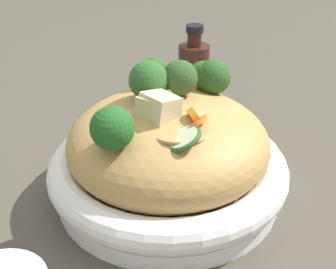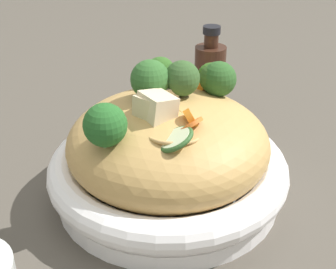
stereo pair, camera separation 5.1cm
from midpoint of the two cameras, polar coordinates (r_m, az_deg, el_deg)
The scene contains 8 objects.
ground_plane at distance 0.56m, azimuth -2.65°, elevation -7.42°, with size 3.00×3.00×0.00m, color #4C453C.
serving_bowl at distance 0.54m, azimuth -2.73°, elevation -4.91°, with size 0.28×0.28×0.06m.
noodle_heap at distance 0.52m, azimuth -2.83°, elevation -1.06°, with size 0.23×0.23×0.10m.
broccoli_florets at distance 0.51m, azimuth -2.34°, elevation 6.06°, with size 0.12×0.24×0.08m.
carrot_coins at distance 0.51m, azimuth -0.68°, elevation 4.19°, with size 0.12×0.13×0.04m.
zucchini_slices at distance 0.51m, azimuth -3.92°, elevation 3.27°, with size 0.17×0.15×0.03m.
chicken_chunks at distance 0.48m, azimuth -4.23°, elevation 3.58°, with size 0.06×0.08×0.03m.
soy_sauce_bottle at distance 0.72m, azimuth 1.17°, elevation 7.16°, with size 0.05×0.05×0.15m.
Camera 1 is at (-0.24, 0.38, 0.33)m, focal length 48.33 mm.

